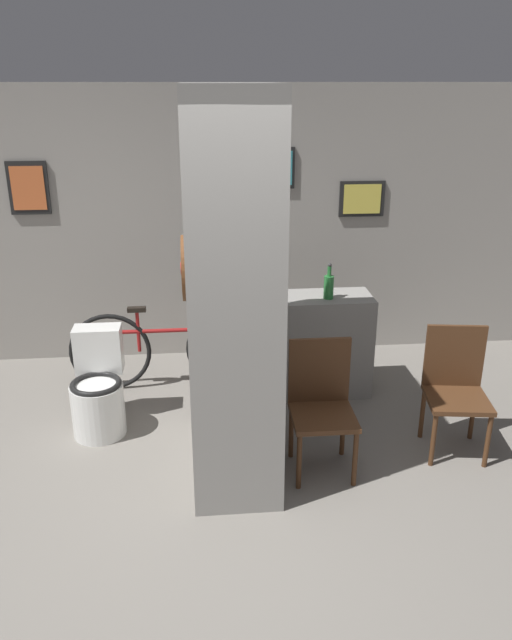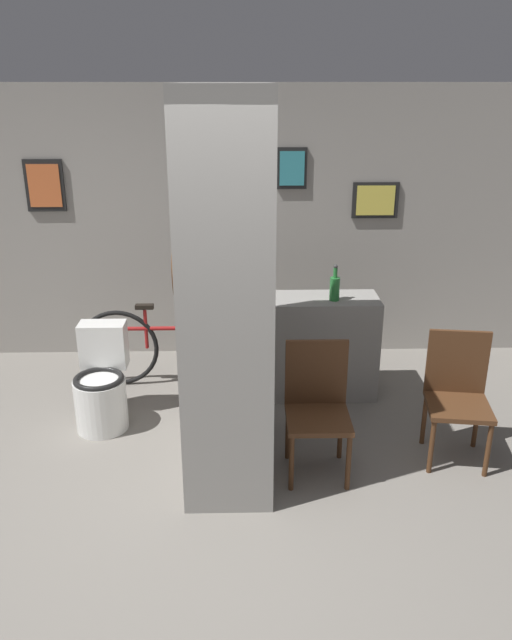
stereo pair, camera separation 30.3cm
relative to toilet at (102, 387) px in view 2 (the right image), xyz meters
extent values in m
plane|color=slate|center=(0.90, -1.16, -0.33)|extent=(14.00, 14.00, 0.00)
cube|color=gray|center=(0.90, 1.47, 0.97)|extent=(8.00, 0.06, 2.60)
cube|color=black|center=(-0.70, 1.42, 1.37)|extent=(0.36, 0.02, 0.48)
cube|color=#D86633|center=(-0.70, 1.41, 1.37)|extent=(0.30, 0.01, 0.39)
cube|color=black|center=(2.40, 1.42, 1.22)|extent=(0.44, 0.02, 0.34)
cube|color=#E0CC4C|center=(2.40, 1.41, 1.22)|extent=(0.36, 0.01, 0.28)
cube|color=black|center=(1.60, 1.42, 1.52)|extent=(0.28, 0.02, 0.38)
cube|color=teal|center=(1.60, 1.41, 1.52)|extent=(0.23, 0.01, 0.31)
cube|color=gray|center=(1.03, -0.56, 0.97)|extent=(0.57, 1.21, 2.60)
cylinder|color=#593319|center=(0.73, -0.80, 1.22)|extent=(0.03, 0.40, 0.40)
cylinder|color=red|center=(0.72, -0.80, 1.22)|extent=(0.01, 0.07, 0.07)
cube|color=gray|center=(1.73, 0.50, 0.12)|extent=(1.12, 0.44, 0.89)
cylinder|color=silver|center=(0.00, -0.07, -0.12)|extent=(0.41, 0.41, 0.42)
torus|color=black|center=(0.00, -0.07, 0.10)|extent=(0.39, 0.39, 0.04)
cube|color=silver|center=(0.00, 0.20, 0.28)|extent=(0.37, 0.20, 0.38)
cylinder|color=#4C2D19|center=(1.45, -0.92, -0.12)|extent=(0.04, 0.04, 0.42)
cylinder|color=#4C2D19|center=(1.83, -0.92, -0.12)|extent=(0.04, 0.04, 0.42)
cylinder|color=#4C2D19|center=(1.45, -0.54, -0.12)|extent=(0.04, 0.04, 0.42)
cylinder|color=#4C2D19|center=(1.84, -0.54, -0.12)|extent=(0.04, 0.04, 0.42)
cube|color=#4C2D19|center=(1.64, -0.73, 0.11)|extent=(0.44, 0.44, 0.04)
cube|color=#4C2D19|center=(1.64, -0.53, 0.37)|extent=(0.44, 0.03, 0.48)
cylinder|color=#4C2D19|center=(2.45, -0.74, -0.12)|extent=(0.04, 0.04, 0.42)
cylinder|color=#4C2D19|center=(2.83, -0.80, -0.12)|extent=(0.04, 0.04, 0.42)
cylinder|color=#4C2D19|center=(2.50, -0.36, -0.12)|extent=(0.04, 0.04, 0.42)
cylinder|color=#4C2D19|center=(2.88, -0.42, -0.12)|extent=(0.04, 0.04, 0.42)
cube|color=#4C2D19|center=(2.67, -0.58, 0.11)|extent=(0.50, 0.50, 0.04)
cube|color=#4C2D19|center=(2.70, -0.38, 0.37)|extent=(0.44, 0.09, 0.48)
torus|color=black|center=(0.01, 0.70, 0.03)|extent=(0.72, 0.04, 0.72)
torus|color=black|center=(1.04, 0.70, 0.03)|extent=(0.72, 0.04, 0.72)
cylinder|color=maroon|center=(0.53, 0.70, 0.22)|extent=(0.95, 0.04, 0.04)
cylinder|color=maroon|center=(0.27, 0.70, 0.22)|extent=(0.03, 0.03, 0.37)
cylinder|color=maroon|center=(0.99, 0.70, 0.22)|extent=(0.03, 0.03, 0.34)
cube|color=black|center=(0.27, 0.70, 0.43)|extent=(0.16, 0.06, 0.04)
cylinder|color=#262626|center=(0.99, 0.70, 0.39)|extent=(0.03, 0.42, 0.03)
cylinder|color=#267233|center=(1.90, 0.44, 0.66)|extent=(0.08, 0.08, 0.20)
cylinder|color=#267233|center=(1.90, 0.44, 0.80)|extent=(0.03, 0.03, 0.08)
sphere|color=#333333|center=(1.90, 0.44, 0.85)|extent=(0.04, 0.04, 0.04)
camera|label=1|loc=(0.82, -4.46, 2.28)|focal=35.00mm
camera|label=2|loc=(1.12, -4.47, 2.28)|focal=35.00mm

